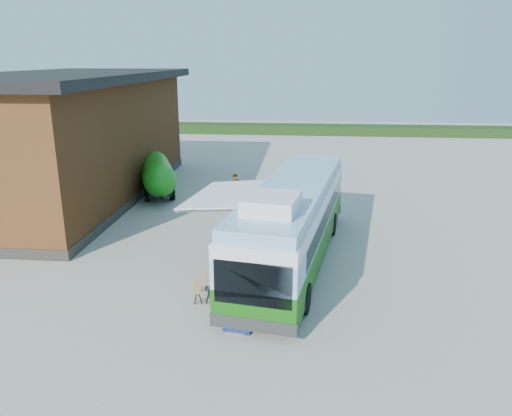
# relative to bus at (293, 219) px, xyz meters

# --- Properties ---
(ground) EXTENTS (100.00, 100.00, 0.00)m
(ground) POSITION_rel_bus_xyz_m (-3.02, -0.87, -1.91)
(ground) COLOR #BCB7AD
(ground) RESTS_ON ground
(barn) EXTENTS (9.60, 21.20, 7.50)m
(barn) POSITION_rel_bus_xyz_m (-13.52, 9.13, 1.68)
(barn) COLOR brown
(barn) RESTS_ON ground
(hedge) EXTENTS (40.00, 3.00, 1.00)m
(hedge) POSITION_rel_bus_xyz_m (4.98, 37.13, -1.41)
(hedge) COLOR #264419
(hedge) RESTS_ON ground
(bus) EXTENTS (4.82, 13.26, 3.99)m
(bus) POSITION_rel_bus_xyz_m (0.00, 0.00, 0.00)
(bus) COLOR #1C6E12
(bus) RESTS_ON ground
(awning) EXTENTS (3.54, 4.97, 0.54)m
(awning) POSITION_rel_bus_xyz_m (-2.55, -0.21, 1.00)
(awning) COLOR white
(awning) RESTS_ON ground
(banner) EXTENTS (0.91, 0.28, 2.11)m
(banner) POSITION_rel_bus_xyz_m (-1.60, -5.92, -1.05)
(banner) COLOR navy
(banner) RESTS_ON ground
(picnic_table) EXTENTS (1.59, 1.48, 0.78)m
(picnic_table) POSITION_rel_bus_xyz_m (-2.76, -3.51, -1.32)
(picnic_table) COLOR tan
(picnic_table) RESTS_ON ground
(person_a) EXTENTS (0.72, 0.68, 1.66)m
(person_a) POSITION_rel_bus_xyz_m (-3.65, 9.08, -1.08)
(person_a) COLOR #999999
(person_a) RESTS_ON ground
(person_b) EXTENTS (0.82, 0.95, 1.67)m
(person_b) POSITION_rel_bus_xyz_m (-1.93, 2.95, -1.07)
(person_b) COLOR #999999
(person_b) RESTS_ON ground
(slurry_tanker) EXTENTS (3.47, 6.21, 2.42)m
(slurry_tanker) POSITION_rel_bus_xyz_m (-8.72, 9.90, -0.51)
(slurry_tanker) COLOR #1D9B1C
(slurry_tanker) RESTS_ON ground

